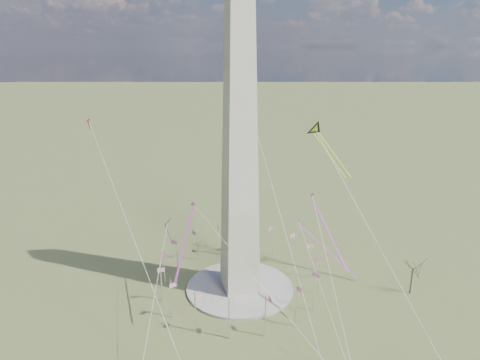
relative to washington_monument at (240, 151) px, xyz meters
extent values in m
plane|color=#526130|center=(0.00, 0.00, -47.95)|extent=(2000.00, 2000.00, 0.00)
cylinder|color=#AAA69B|center=(0.00, 0.00, -47.55)|extent=(36.00, 36.00, 0.80)
cylinder|color=white|center=(26.00, 0.00, -41.45)|extent=(0.36, 0.36, 13.00)
cube|color=#B81843|center=(26.00, 1.30, -36.15)|extent=(2.40, 0.08, 1.50)
cylinder|color=white|center=(24.02, 9.95, -41.45)|extent=(0.36, 0.36, 13.00)
cube|color=#B81843|center=(23.52, 11.15, -36.15)|extent=(2.25, 0.99, 1.50)
cylinder|color=white|center=(18.38, 18.38, -41.45)|extent=(0.36, 0.36, 13.00)
cube|color=#B81843|center=(17.47, 19.30, -36.15)|extent=(1.75, 1.75, 1.50)
cylinder|color=white|center=(9.95, 24.02, -41.45)|extent=(0.36, 0.36, 13.00)
cube|color=#B81843|center=(8.75, 24.52, -36.15)|extent=(0.99, 2.25, 1.50)
cylinder|color=white|center=(0.00, 26.00, -41.45)|extent=(0.36, 0.36, 13.00)
cube|color=#B81843|center=(-1.30, 26.00, -36.15)|extent=(0.08, 2.40, 1.50)
cylinder|color=white|center=(-9.95, 24.02, -41.45)|extent=(0.36, 0.36, 13.00)
cube|color=#B81843|center=(-11.15, 23.52, -36.15)|extent=(0.99, 2.25, 1.50)
cylinder|color=white|center=(-18.38, 18.38, -41.45)|extent=(0.36, 0.36, 13.00)
cube|color=#B81843|center=(-19.30, 17.47, -36.15)|extent=(1.75, 1.75, 1.50)
cylinder|color=white|center=(-24.02, 9.95, -41.45)|extent=(0.36, 0.36, 13.00)
cube|color=#B81843|center=(-24.52, 8.75, -36.15)|extent=(2.25, 0.99, 1.50)
cylinder|color=white|center=(-26.00, 0.00, -41.45)|extent=(0.36, 0.36, 13.00)
cube|color=#B81843|center=(-26.00, -1.30, -36.15)|extent=(2.40, 0.08, 1.50)
cylinder|color=white|center=(-24.02, -9.95, -41.45)|extent=(0.36, 0.36, 13.00)
cube|color=#B81843|center=(-23.52, -11.15, -36.15)|extent=(2.25, 0.99, 1.50)
cylinder|color=white|center=(-18.38, -18.38, -41.45)|extent=(0.36, 0.36, 13.00)
cube|color=#B81843|center=(-17.47, -19.30, -36.15)|extent=(1.75, 1.75, 1.50)
cylinder|color=white|center=(-9.95, -24.02, -41.45)|extent=(0.36, 0.36, 13.00)
cube|color=#B81843|center=(-8.75, -24.52, -36.15)|extent=(0.99, 2.25, 1.50)
cylinder|color=white|center=(0.00, -26.00, -41.45)|extent=(0.36, 0.36, 13.00)
cube|color=#B81843|center=(1.30, -26.00, -36.15)|extent=(0.08, 2.40, 1.50)
cylinder|color=white|center=(9.95, -24.02, -41.45)|extent=(0.36, 0.36, 13.00)
cube|color=#B81843|center=(11.15, -23.52, -36.15)|extent=(0.99, 2.25, 1.50)
cylinder|color=white|center=(18.38, -18.38, -41.45)|extent=(0.36, 0.36, 13.00)
cube|color=#B81843|center=(19.30, -17.47, -36.15)|extent=(1.75, 1.75, 1.50)
cylinder|color=white|center=(24.02, -9.95, -41.45)|extent=(0.36, 0.36, 13.00)
cube|color=#B81843|center=(24.52, -8.75, -36.15)|extent=(2.25, 0.99, 1.50)
cylinder|color=#443329|center=(53.74, -18.16, -43.28)|extent=(0.46, 0.46, 9.35)
cube|color=yellow|center=(34.10, 3.31, -4.03)|extent=(4.65, 16.44, 11.83)
cube|color=yellow|center=(32.01, 2.77, -4.03)|extent=(4.65, 16.44, 11.83)
cube|color=#3D1B79|center=(-22.18, 7.78, -24.04)|extent=(2.40, 3.35, 2.52)
cube|color=#FF3428|center=(-22.18, 7.78, -28.20)|extent=(2.61, 2.26, 8.71)
cube|color=#FF3428|center=(22.84, -17.49, -22.67)|extent=(1.49, 22.51, 14.09)
cube|color=#FF3428|center=(-19.23, -8.18, -24.73)|extent=(9.42, 20.29, 13.73)
cube|color=#FF3428|center=(33.64, 2.50, -39.49)|extent=(14.80, 18.59, 14.51)
cube|color=red|center=(-44.96, 33.43, 6.25)|extent=(1.12, 1.69, 1.52)
cube|color=red|center=(-44.96, 33.43, 4.59)|extent=(0.59, 1.32, 3.47)
cube|color=silver|center=(16.17, 45.29, 10.29)|extent=(1.74, 2.48, 1.88)
cube|color=silver|center=(16.17, 45.29, 8.23)|extent=(1.31, 1.32, 4.32)
camera|label=1|loc=(-34.89, -122.48, 30.44)|focal=32.00mm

